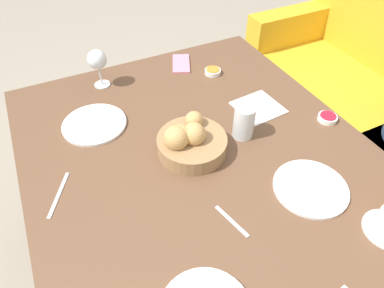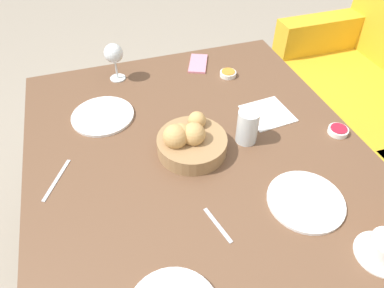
% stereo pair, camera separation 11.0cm
% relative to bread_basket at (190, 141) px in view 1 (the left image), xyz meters
% --- Properties ---
extents(ground_plane, '(10.00, 10.00, 0.00)m').
position_rel_bread_basket_xyz_m(ground_plane, '(0.09, 0.03, -0.75)').
color(ground_plane, gray).
extents(dining_table, '(1.41, 1.10, 0.70)m').
position_rel_bread_basket_xyz_m(dining_table, '(0.09, 0.03, -0.12)').
color(dining_table, brown).
rests_on(dining_table, ground_plane).
extents(bread_basket, '(0.23, 0.23, 0.12)m').
position_rel_bread_basket_xyz_m(bread_basket, '(0.00, 0.00, 0.00)').
color(bread_basket, '#99754C').
rests_on(bread_basket, dining_table).
extents(plate_near_left, '(0.23, 0.23, 0.01)m').
position_rel_bread_basket_xyz_m(plate_near_left, '(-0.26, -0.25, -0.04)').
color(plate_near_left, white).
rests_on(plate_near_left, dining_table).
extents(plate_far_center, '(0.22, 0.22, 0.01)m').
position_rel_bread_basket_xyz_m(plate_far_center, '(0.30, 0.25, -0.04)').
color(plate_far_center, white).
rests_on(plate_far_center, dining_table).
extents(water_tumbler, '(0.07, 0.07, 0.12)m').
position_rel_bread_basket_xyz_m(water_tumbler, '(0.01, 0.20, 0.01)').
color(water_tumbler, silver).
rests_on(water_tumbler, dining_table).
extents(wine_glass, '(0.08, 0.08, 0.16)m').
position_rel_bread_basket_xyz_m(wine_glass, '(-0.50, -0.16, 0.07)').
color(wine_glass, silver).
rests_on(wine_glass, dining_table).
extents(jam_bowl_berry, '(0.07, 0.07, 0.02)m').
position_rel_bread_basket_xyz_m(jam_bowl_berry, '(0.08, 0.51, -0.03)').
color(jam_bowl_berry, white).
rests_on(jam_bowl_berry, dining_table).
extents(jam_bowl_honey, '(0.07, 0.07, 0.02)m').
position_rel_bread_basket_xyz_m(jam_bowl_honey, '(-0.37, 0.29, -0.03)').
color(jam_bowl_honey, white).
rests_on(jam_bowl_honey, dining_table).
extents(fork_silver, '(0.15, 0.09, 0.00)m').
position_rel_bread_basket_xyz_m(fork_silver, '(-0.00, -0.42, -0.04)').
color(fork_silver, '#B7B7BC').
rests_on(fork_silver, dining_table).
extents(spoon_coffee, '(0.12, 0.04, 0.00)m').
position_rel_bread_basket_xyz_m(spoon_coffee, '(0.29, -0.01, -0.04)').
color(spoon_coffee, '#B7B7BC').
rests_on(spoon_coffee, dining_table).
extents(napkin, '(0.17, 0.17, 0.00)m').
position_rel_bread_basket_xyz_m(napkin, '(-0.09, 0.33, -0.04)').
color(napkin, white).
rests_on(napkin, dining_table).
extents(cell_phone, '(0.17, 0.13, 0.01)m').
position_rel_bread_basket_xyz_m(cell_phone, '(-0.50, 0.20, -0.04)').
color(cell_phone, pink).
rests_on(cell_phone, dining_table).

